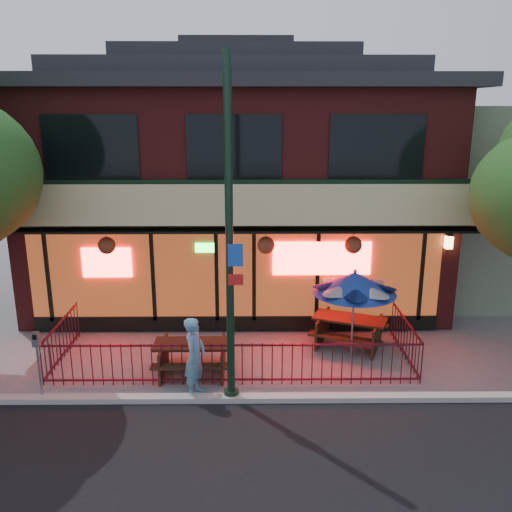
% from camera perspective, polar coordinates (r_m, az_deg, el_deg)
% --- Properties ---
extents(ground, '(80.00, 80.00, 0.00)m').
position_cam_1_polar(ground, '(12.25, -2.53, -13.80)').
color(ground, gray).
rests_on(ground, ground).
extents(curb, '(80.00, 0.25, 0.12)m').
position_cam_1_polar(curb, '(11.79, -2.62, -14.73)').
color(curb, '#999993').
rests_on(curb, ground).
extents(restaurant_building, '(12.96, 9.49, 8.05)m').
position_cam_1_polar(restaurant_building, '(17.89, -1.91, 9.50)').
color(restaurant_building, maroon).
rests_on(restaurant_building, ground).
extents(neighbor_building, '(6.00, 7.00, 6.00)m').
position_cam_1_polar(neighbor_building, '(20.50, 24.34, 5.73)').
color(neighbor_building, gray).
rests_on(neighbor_building, ground).
extents(patio_fence, '(8.44, 2.62, 1.00)m').
position_cam_1_polar(patio_fence, '(12.41, -2.48, -10.12)').
color(patio_fence, '#4B101D').
rests_on(patio_fence, ground).
extents(street_light, '(0.43, 0.32, 7.00)m').
position_cam_1_polar(street_light, '(10.67, -2.79, 0.03)').
color(street_light, black).
rests_on(street_light, ground).
extents(picnic_table_left, '(1.78, 1.37, 0.76)m').
position_cam_1_polar(picnic_table_left, '(12.75, -6.64, -10.12)').
color(picnic_table_left, '#341E13').
rests_on(picnic_table_left, ground).
extents(picnic_table_right, '(2.21, 1.98, 0.78)m').
position_cam_1_polar(picnic_table_right, '(14.22, 9.80, -7.41)').
color(picnic_table_right, '#332312').
rests_on(picnic_table_right, ground).
extents(patio_umbrella, '(2.00, 1.99, 2.28)m').
position_cam_1_polar(patio_umbrella, '(13.08, 10.34, -2.79)').
color(patio_umbrella, gray).
rests_on(patio_umbrella, ground).
extents(pedestrian, '(0.57, 0.73, 1.76)m').
position_cam_1_polar(pedestrian, '(11.69, -6.45, -10.53)').
color(pedestrian, '#5487A8').
rests_on(pedestrian, ground).
extents(parking_meter_near, '(0.14, 0.13, 1.54)m').
position_cam_1_polar(parking_meter_near, '(12.24, -22.01, -9.58)').
color(parking_meter_near, '#95989D').
rests_on(parking_meter_near, ground).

